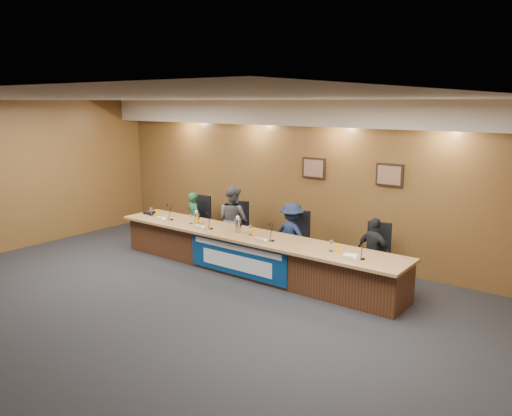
# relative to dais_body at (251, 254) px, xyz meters

# --- Properties ---
(floor) EXTENTS (10.00, 10.00, 0.00)m
(floor) POSITION_rel_dais_body_xyz_m (0.00, -2.40, -0.35)
(floor) COLOR black
(floor) RESTS_ON ground
(ceiling) EXTENTS (10.00, 8.00, 0.04)m
(ceiling) POSITION_rel_dais_body_xyz_m (0.00, -2.40, 2.85)
(ceiling) COLOR silver
(ceiling) RESTS_ON wall_back
(wall_back) EXTENTS (10.00, 0.04, 3.20)m
(wall_back) POSITION_rel_dais_body_xyz_m (0.00, 1.60, 1.25)
(wall_back) COLOR brown
(wall_back) RESTS_ON floor
(soffit) EXTENTS (10.00, 0.50, 0.50)m
(soffit) POSITION_rel_dais_body_xyz_m (0.00, 1.35, 2.60)
(soffit) COLOR beige
(soffit) RESTS_ON wall_back
(dais_body) EXTENTS (6.00, 0.80, 0.70)m
(dais_body) POSITION_rel_dais_body_xyz_m (0.00, 0.00, 0.00)
(dais_body) COLOR #422313
(dais_body) RESTS_ON floor
(dais_top) EXTENTS (6.10, 0.95, 0.05)m
(dais_top) POSITION_rel_dais_body_xyz_m (0.00, -0.05, 0.38)
(dais_top) COLOR #996D41
(dais_top) RESTS_ON dais_body
(banner) EXTENTS (2.20, 0.02, 0.65)m
(banner) POSITION_rel_dais_body_xyz_m (0.00, -0.41, 0.03)
(banner) COLOR navy
(banner) RESTS_ON dais_body
(banner_text_upper) EXTENTS (2.00, 0.01, 0.10)m
(banner_text_upper) POSITION_rel_dais_body_xyz_m (0.00, -0.43, 0.23)
(banner_text_upper) COLOR silver
(banner_text_upper) RESTS_ON banner
(banner_text_lower) EXTENTS (1.60, 0.01, 0.28)m
(banner_text_lower) POSITION_rel_dais_body_xyz_m (0.00, -0.43, -0.05)
(banner_text_lower) COLOR silver
(banner_text_lower) RESTS_ON banner
(wall_photo_left) EXTENTS (0.52, 0.04, 0.42)m
(wall_photo_left) POSITION_rel_dais_body_xyz_m (0.40, 1.57, 1.50)
(wall_photo_left) COLOR black
(wall_photo_left) RESTS_ON wall_back
(wall_photo_right) EXTENTS (0.52, 0.04, 0.42)m
(wall_photo_right) POSITION_rel_dais_body_xyz_m (2.00, 1.57, 1.50)
(wall_photo_right) COLOR black
(wall_photo_right) RESTS_ON wall_back
(panelist_a) EXTENTS (0.50, 0.42, 1.19)m
(panelist_a) POSITION_rel_dais_body_xyz_m (-2.18, 0.74, 0.24)
(panelist_a) COLOR #17532E
(panelist_a) RESTS_ON floor
(panelist_b) EXTENTS (0.76, 0.63, 1.44)m
(panelist_b) POSITION_rel_dais_body_xyz_m (-1.04, 0.74, 0.37)
(panelist_b) COLOR #4C4D51
(panelist_b) RESTS_ON floor
(panelist_c) EXTENTS (0.86, 0.55, 1.27)m
(panelist_c) POSITION_rel_dais_body_xyz_m (0.44, 0.74, 0.29)
(panelist_c) COLOR #141E3D
(panelist_c) RESTS_ON floor
(panelist_d) EXTENTS (0.77, 0.48, 1.22)m
(panelist_d) POSITION_rel_dais_body_xyz_m (2.13, 0.74, 0.26)
(panelist_d) COLOR black
(panelist_d) RESTS_ON floor
(office_chair_a) EXTENTS (0.52, 0.52, 0.08)m
(office_chair_a) POSITION_rel_dais_body_xyz_m (-2.18, 0.84, 0.13)
(office_chair_a) COLOR black
(office_chair_a) RESTS_ON floor
(office_chair_b) EXTENTS (0.62, 0.62, 0.08)m
(office_chair_b) POSITION_rel_dais_body_xyz_m (-1.04, 0.84, 0.13)
(office_chair_b) COLOR black
(office_chair_b) RESTS_ON floor
(office_chair_c) EXTENTS (0.52, 0.52, 0.08)m
(office_chair_c) POSITION_rel_dais_body_xyz_m (0.44, 0.84, 0.13)
(office_chair_c) COLOR black
(office_chair_c) RESTS_ON floor
(office_chair_d) EXTENTS (0.58, 0.58, 0.08)m
(office_chair_d) POSITION_rel_dais_body_xyz_m (2.13, 0.84, 0.13)
(office_chair_d) COLOR black
(office_chair_d) RESTS_ON floor
(nameplate_a) EXTENTS (0.24, 0.08, 0.10)m
(nameplate_a) POSITION_rel_dais_body_xyz_m (-2.19, -0.29, 0.45)
(nameplate_a) COLOR white
(nameplate_a) RESTS_ON dais_top
(microphone_a) EXTENTS (0.07, 0.07, 0.02)m
(microphone_a) POSITION_rel_dais_body_xyz_m (-1.99, -0.12, 0.41)
(microphone_a) COLOR black
(microphone_a) RESTS_ON dais_top
(juice_glass_a) EXTENTS (0.06, 0.06, 0.15)m
(juice_glass_a) POSITION_rel_dais_body_xyz_m (-2.46, -0.09, 0.47)
(juice_glass_a) COLOR #F5B302
(juice_glass_a) RESTS_ON dais_top
(water_glass_a) EXTENTS (0.08, 0.08, 0.18)m
(water_glass_a) POSITION_rel_dais_body_xyz_m (-2.61, -0.12, 0.49)
(water_glass_a) COLOR silver
(water_glass_a) RESTS_ON dais_top
(nameplate_b) EXTENTS (0.24, 0.08, 0.10)m
(nameplate_b) POSITION_rel_dais_body_xyz_m (-1.06, -0.31, 0.45)
(nameplate_b) COLOR white
(nameplate_b) RESTS_ON dais_top
(microphone_b) EXTENTS (0.07, 0.07, 0.02)m
(microphone_b) POSITION_rel_dais_body_xyz_m (-0.82, -0.18, 0.41)
(microphone_b) COLOR black
(microphone_b) RESTS_ON dais_top
(juice_glass_b) EXTENTS (0.06, 0.06, 0.15)m
(juice_glass_b) POSITION_rel_dais_body_xyz_m (-1.27, -0.12, 0.47)
(juice_glass_b) COLOR #F5B302
(juice_glass_b) RESTS_ON dais_top
(water_glass_b) EXTENTS (0.08, 0.08, 0.18)m
(water_glass_b) POSITION_rel_dais_body_xyz_m (-1.43, -0.12, 0.49)
(water_glass_b) COLOR silver
(water_glass_b) RESTS_ON dais_top
(nameplate_c) EXTENTS (0.24, 0.08, 0.10)m
(nameplate_c) POSITION_rel_dais_body_xyz_m (0.46, -0.34, 0.45)
(nameplate_c) COLOR white
(nameplate_c) RESTS_ON dais_top
(microphone_c) EXTENTS (0.07, 0.07, 0.02)m
(microphone_c) POSITION_rel_dais_body_xyz_m (0.62, -0.16, 0.41)
(microphone_c) COLOR black
(microphone_c) RESTS_ON dais_top
(juice_glass_c) EXTENTS (0.06, 0.06, 0.15)m
(juice_glass_c) POSITION_rel_dais_body_xyz_m (0.15, -0.07, 0.47)
(juice_glass_c) COLOR #F5B302
(juice_glass_c) RESTS_ON dais_top
(water_glass_c) EXTENTS (0.08, 0.08, 0.18)m
(water_glass_c) POSITION_rel_dais_body_xyz_m (0.05, -0.07, 0.49)
(water_glass_c) COLOR silver
(water_glass_c) RESTS_ON dais_top
(nameplate_d) EXTENTS (0.24, 0.08, 0.10)m
(nameplate_d) POSITION_rel_dais_body_xyz_m (2.16, -0.33, 0.45)
(nameplate_d) COLOR white
(nameplate_d) RESTS_ON dais_top
(microphone_d) EXTENTS (0.07, 0.07, 0.02)m
(microphone_d) POSITION_rel_dais_body_xyz_m (2.34, -0.16, 0.41)
(microphone_d) COLOR black
(microphone_d) RESTS_ON dais_top
(juice_glass_d) EXTENTS (0.06, 0.06, 0.15)m
(juice_glass_d) POSITION_rel_dais_body_xyz_m (1.89, -0.11, 0.47)
(juice_glass_d) COLOR #F5B302
(juice_glass_d) RESTS_ON dais_top
(water_glass_d) EXTENTS (0.08, 0.08, 0.18)m
(water_glass_d) POSITION_rel_dais_body_xyz_m (1.74, -0.07, 0.49)
(water_glass_d) COLOR silver
(water_glass_d) RESTS_ON dais_top
(carafe_left) EXTENTS (0.11, 0.11, 0.22)m
(carafe_left) POSITION_rel_dais_body_xyz_m (-1.37, -0.01, 0.51)
(carafe_left) COLOR silver
(carafe_left) RESTS_ON dais_top
(carafe_mid) EXTENTS (0.12, 0.12, 0.26)m
(carafe_mid) POSITION_rel_dais_body_xyz_m (-0.25, -0.06, 0.53)
(carafe_mid) COLOR silver
(carafe_mid) RESTS_ON dais_top
(speakerphone) EXTENTS (0.32, 0.32, 0.05)m
(speakerphone) POSITION_rel_dais_body_xyz_m (-2.77, -0.03, 0.43)
(speakerphone) COLOR black
(speakerphone) RESTS_ON dais_top
(paper_stack) EXTENTS (0.26, 0.33, 0.01)m
(paper_stack) POSITION_rel_dais_body_xyz_m (2.09, -0.12, 0.40)
(paper_stack) COLOR white
(paper_stack) RESTS_ON dais_top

